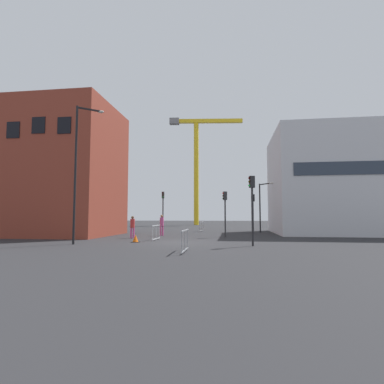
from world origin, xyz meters
name	(u,v)px	position (x,y,z in m)	size (l,w,h in m)	color
ground	(177,243)	(0.00, 0.00, 0.00)	(160.00, 160.00, 0.00)	#28282B
brick_building	(56,171)	(-12.23, 5.64, 5.78)	(10.68, 8.44, 11.55)	brown
office_block	(337,183)	(13.96, 11.70, 4.97)	(12.33, 10.59, 9.93)	silver
construction_crane	(197,155)	(-2.88, 36.34, 13.21)	(13.82, 2.40, 20.18)	yellow
streetlamp_tall	(79,164)	(-5.96, -1.92, 5.05)	(1.45, 1.13, 8.77)	black
streetlamp_short	(262,202)	(6.70, 12.39, 3.18)	(1.33, 1.65, 5.10)	black
traffic_light_near	(253,207)	(5.63, 10.42, 2.59)	(0.34, 0.39, 3.84)	black
traffic_light_island	(163,205)	(-3.67, 11.75, 2.86)	(0.26, 0.38, 4.29)	#2D2D30
traffic_light_far	(225,206)	(3.05, 5.42, 2.53)	(0.39, 0.33, 3.75)	#2D2D30
traffic_light_median	(252,199)	(4.82, -1.61, 2.76)	(0.39, 0.33, 4.11)	#232326
pedestrian_walking	(132,225)	(-4.14, 3.32, 1.01)	(0.34, 0.34, 1.73)	#D14C8C
pedestrian_waiting	(162,223)	(-2.54, 6.48, 1.08)	(0.34, 0.34, 1.83)	#D14C8C
safety_barrier_left_run	(185,241)	(1.36, -5.11, 0.56)	(0.10, 2.24, 1.08)	gray
safety_barrier_rear	(156,232)	(-1.83, 1.76, 0.56)	(0.12, 1.94, 1.08)	#B2B5BA
safety_barrier_right_run	(201,226)	(0.22, 13.80, 0.56)	(0.31, 2.33, 1.08)	gray
traffic_cone_striped	(135,239)	(-2.76, -0.09, 0.24)	(0.51, 0.51, 0.52)	black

